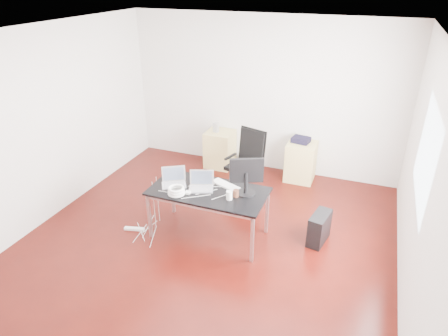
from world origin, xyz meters
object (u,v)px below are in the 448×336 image
(filing_cabinet_left, at_px, (220,149))
(filing_cabinet_right, at_px, (301,161))
(desk, at_px, (208,194))
(pc_tower, at_px, (319,228))
(office_chair, at_px, (247,160))

(filing_cabinet_left, height_order, filing_cabinet_right, same)
(desk, distance_m, pc_tower, 1.61)
(filing_cabinet_left, height_order, pc_tower, filing_cabinet_left)
(desk, distance_m, office_chair, 1.38)
(filing_cabinet_right, bearing_deg, office_chair, -133.79)
(office_chair, distance_m, pc_tower, 1.74)
(desk, relative_size, office_chair, 1.48)
(desk, xyz_separation_m, filing_cabinet_right, (0.86, 2.17, -0.33))
(filing_cabinet_left, bearing_deg, pc_tower, -39.02)
(desk, height_order, filing_cabinet_left, desk)
(office_chair, distance_m, filing_cabinet_left, 1.15)
(desk, relative_size, filing_cabinet_right, 2.29)
(pc_tower, bearing_deg, filing_cabinet_left, 151.72)
(filing_cabinet_right, distance_m, pc_tower, 1.88)
(filing_cabinet_left, xyz_separation_m, filing_cabinet_right, (1.56, 0.00, 0.00))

